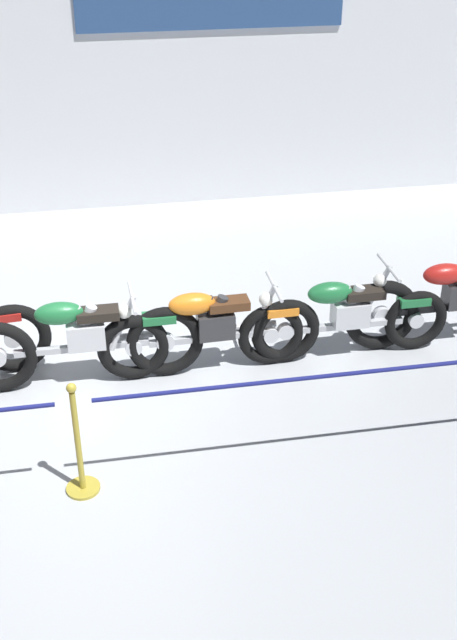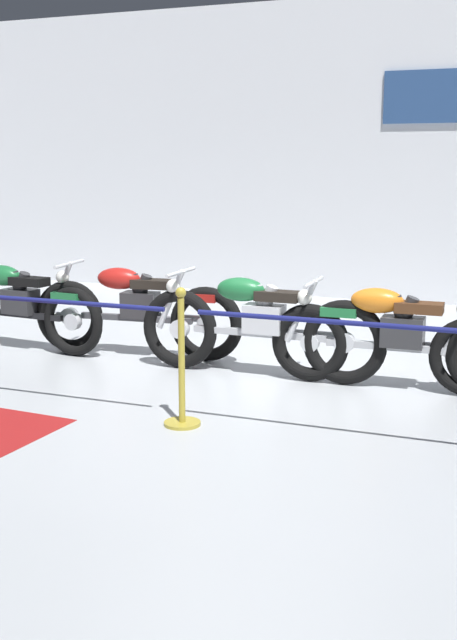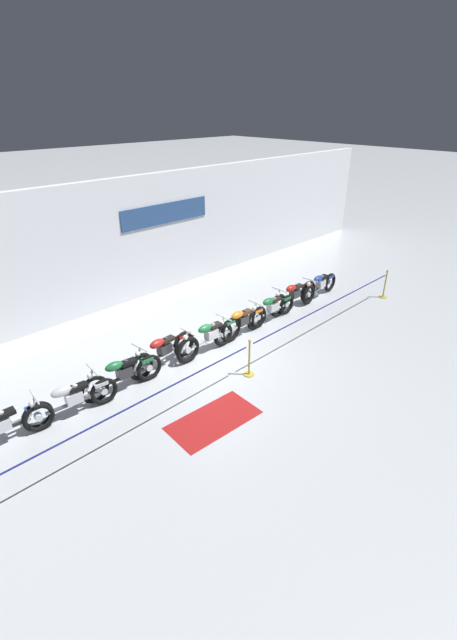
% 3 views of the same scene
% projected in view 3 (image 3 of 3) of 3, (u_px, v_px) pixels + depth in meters
% --- Properties ---
extents(ground_plane, '(120.00, 120.00, 0.00)m').
position_uv_depth(ground_plane, '(219.00, 359.00, 11.80)').
color(ground_plane, '#B2B7BC').
extents(back_wall, '(28.00, 0.29, 4.20)m').
position_uv_depth(back_wall, '(113.00, 245.00, 14.12)').
color(back_wall, white).
rests_on(back_wall, ground).
extents(motorcycle_silver_1, '(2.15, 0.62, 0.91)m').
position_uv_depth(motorcycle_silver_1, '(71.00, 400.00, 9.45)').
color(motorcycle_silver_1, black).
rests_on(motorcycle_silver_1, ground).
extents(motorcycle_green_2, '(2.16, 0.62, 0.93)m').
position_uv_depth(motorcycle_green_2, '(122.00, 374.00, 10.30)').
color(motorcycle_green_2, black).
rests_on(motorcycle_green_2, ground).
extents(motorcycle_red_3, '(2.25, 0.62, 0.95)m').
position_uv_depth(motorcycle_red_3, '(163.00, 352.00, 11.23)').
color(motorcycle_red_3, black).
rests_on(motorcycle_red_3, ground).
extents(motorcycle_green_4, '(2.38, 0.62, 0.96)m').
position_uv_depth(motorcycle_green_4, '(210.00, 337.00, 11.93)').
color(motorcycle_green_4, black).
rests_on(motorcycle_green_4, ground).
extents(motorcycle_orange_5, '(2.25, 0.62, 0.93)m').
position_uv_depth(motorcycle_orange_5, '(241.00, 323.00, 12.73)').
color(motorcycle_orange_5, black).
rests_on(motorcycle_orange_5, ground).
extents(motorcycle_green_6, '(2.23, 0.62, 0.92)m').
position_uv_depth(motorcycle_green_6, '(271.00, 309.00, 13.60)').
color(motorcycle_green_6, black).
rests_on(motorcycle_green_6, ground).
extents(motorcycle_red_7, '(2.42, 0.62, 0.97)m').
position_uv_depth(motorcycle_red_7, '(294.00, 296.00, 14.40)').
color(motorcycle_red_7, black).
rests_on(motorcycle_red_7, ground).
extents(motorcycle_blue_8, '(2.20, 0.62, 0.93)m').
position_uv_depth(motorcycle_blue_8, '(320.00, 286.00, 15.28)').
color(motorcycle_blue_8, black).
rests_on(motorcycle_blue_8, ground).
extents(stanchion_far_left, '(13.98, 0.28, 1.05)m').
position_uv_depth(stanchion_far_left, '(206.00, 372.00, 9.87)').
color(stanchion_far_left, gold).
rests_on(stanchion_far_left, ground).
extents(stanchion_mid_left, '(0.28, 0.28, 1.05)m').
position_uv_depth(stanchion_mid_left, '(249.00, 363.00, 10.95)').
color(stanchion_mid_left, gold).
rests_on(stanchion_mid_left, ground).
extents(stanchion_mid_right, '(0.28, 0.28, 1.05)m').
position_uv_depth(stanchion_mid_right, '(384.00, 288.00, 15.33)').
color(stanchion_mid_right, gold).
rests_on(stanchion_mid_right, ground).
extents(floor_banner, '(2.12, 1.19, 0.01)m').
position_uv_depth(floor_banner, '(214.00, 420.00, 9.53)').
color(floor_banner, maroon).
rests_on(floor_banner, ground).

